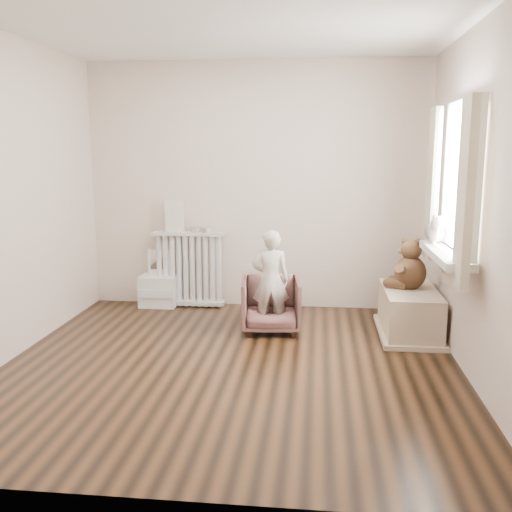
# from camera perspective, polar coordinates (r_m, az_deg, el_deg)

# --- Properties ---
(floor) EXTENTS (3.60, 3.60, 0.01)m
(floor) POSITION_cam_1_polar(r_m,az_deg,el_deg) (4.61, -2.51, -10.80)
(floor) COLOR black
(floor) RESTS_ON ground
(ceiling) EXTENTS (3.60, 3.60, 0.01)m
(ceiling) POSITION_cam_1_polar(r_m,az_deg,el_deg) (4.40, -2.80, 22.62)
(ceiling) COLOR white
(ceiling) RESTS_ON ground
(back_wall) EXTENTS (3.60, 0.02, 2.60)m
(back_wall) POSITION_cam_1_polar(r_m,az_deg,el_deg) (6.10, -0.01, 6.96)
(back_wall) COLOR beige
(back_wall) RESTS_ON ground
(front_wall) EXTENTS (3.60, 0.02, 2.60)m
(front_wall) POSITION_cam_1_polar(r_m,az_deg,el_deg) (2.57, -8.89, 1.96)
(front_wall) COLOR beige
(front_wall) RESTS_ON ground
(left_wall) EXTENTS (0.02, 3.60, 2.60)m
(left_wall) POSITION_cam_1_polar(r_m,az_deg,el_deg) (4.93, -23.89, 5.23)
(left_wall) COLOR beige
(left_wall) RESTS_ON ground
(right_wall) EXTENTS (0.02, 3.60, 2.60)m
(right_wall) POSITION_cam_1_polar(r_m,az_deg,el_deg) (4.41, 21.21, 4.91)
(right_wall) COLOR beige
(right_wall) RESTS_ON ground
(window) EXTENTS (0.03, 0.90, 1.10)m
(window) POSITION_cam_1_polar(r_m,az_deg,el_deg) (4.68, 19.93, 7.11)
(window) COLOR white
(window) RESTS_ON right_wall
(window_sill) EXTENTS (0.22, 1.10, 0.06)m
(window_sill) POSITION_cam_1_polar(r_m,az_deg,el_deg) (4.73, 18.43, 0.14)
(window_sill) COLOR silver
(window_sill) RESTS_ON right_wall
(curtain_left) EXTENTS (0.06, 0.26, 1.30)m
(curtain_left) POSITION_cam_1_polar(r_m,az_deg,el_deg) (4.11, 20.22, 5.87)
(curtain_left) COLOR beige
(curtain_left) RESTS_ON right_wall
(curtain_right) EXTENTS (0.06, 0.26, 1.30)m
(curtain_right) POSITION_cam_1_polar(r_m,az_deg,el_deg) (5.22, 17.26, 6.89)
(curtain_right) COLOR beige
(curtain_right) RESTS_ON right_wall
(radiator) EXTENTS (0.77, 0.15, 0.82)m
(radiator) POSITION_cam_1_polar(r_m,az_deg,el_deg) (6.22, -6.71, -1.50)
(radiator) COLOR silver
(radiator) RESTS_ON floor
(paper_doll) EXTENTS (0.20, 0.02, 0.34)m
(paper_doll) POSITION_cam_1_polar(r_m,az_deg,el_deg) (6.16, -8.14, 3.96)
(paper_doll) COLOR beige
(paper_doll) RESTS_ON radiator
(tin_a) EXTENTS (0.10, 0.10, 0.06)m
(tin_a) POSITION_cam_1_polar(r_m,az_deg,el_deg) (6.13, -6.10, 2.65)
(tin_a) COLOR #A59E8C
(tin_a) RESTS_ON radiator
(tin_b) EXTENTS (0.10, 0.10, 0.06)m
(tin_b) POSITION_cam_1_polar(r_m,az_deg,el_deg) (6.10, -4.96, 2.61)
(tin_b) COLOR #A59E8C
(tin_b) RESTS_ON radiator
(toy_vanity) EXTENTS (0.39, 0.28, 0.62)m
(toy_vanity) POSITION_cam_1_polar(r_m,az_deg,el_deg) (6.30, -9.72, -2.50)
(toy_vanity) COLOR silver
(toy_vanity) RESTS_ON floor
(armchair) EXTENTS (0.59, 0.61, 0.51)m
(armchair) POSITION_cam_1_polar(r_m,az_deg,el_deg) (5.37, 1.51, -4.87)
(armchair) COLOR brown
(armchair) RESTS_ON floor
(child) EXTENTS (0.37, 0.26, 0.95)m
(child) POSITION_cam_1_polar(r_m,az_deg,el_deg) (5.26, 1.47, -2.47)
(child) COLOR beige
(child) RESTS_ON armchair
(toy_bench) EXTENTS (0.48, 0.90, 0.42)m
(toy_bench) POSITION_cam_1_polar(r_m,az_deg,el_deg) (5.46, 15.10, -5.55)
(toy_bench) COLOR #C4B293
(toy_bench) RESTS_ON floor
(teddy_bear) EXTENTS (0.46, 0.42, 0.46)m
(teddy_bear) POSITION_cam_1_polar(r_m,az_deg,el_deg) (5.41, 15.21, -0.59)
(teddy_bear) COLOR #382213
(teddy_bear) RESTS_ON toy_bench
(plush_cat) EXTENTS (0.25, 0.33, 0.25)m
(plush_cat) POSITION_cam_1_polar(r_m,az_deg,el_deg) (5.08, 17.51, 2.37)
(plush_cat) COLOR slate
(plush_cat) RESTS_ON window_sill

